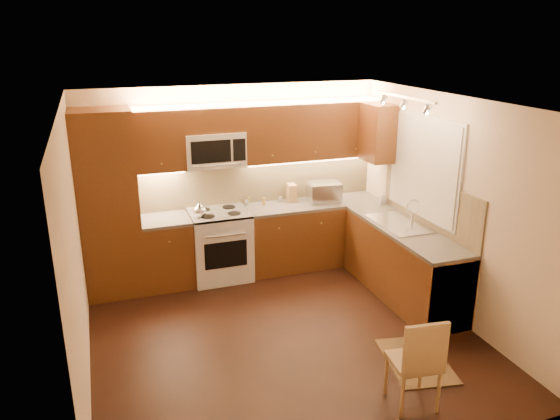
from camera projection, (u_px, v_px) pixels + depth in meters
name	position (u px, v px, depth m)	size (l,w,h in m)	color
floor	(284.00, 335.00, 5.89)	(4.00, 4.00, 0.01)	black
ceiling	(284.00, 103.00, 5.10)	(4.00, 4.00, 0.01)	beige
wall_back	(234.00, 179.00, 7.28)	(4.00, 0.01, 2.50)	beige
wall_front	(382.00, 323.00, 3.70)	(4.00, 0.01, 2.50)	beige
wall_left	(75.00, 253.00, 4.87)	(0.01, 4.00, 2.50)	beige
wall_right	(450.00, 208.00, 6.11)	(0.01, 4.00, 2.50)	beige
pantry	(108.00, 205.00, 6.53)	(0.70, 0.60, 2.30)	#4E2910
base_cab_back_left	(167.00, 253.00, 6.96)	(0.62, 0.60, 0.86)	#4E2910
counter_back_left	(165.00, 220.00, 6.82)	(0.62, 0.60, 0.04)	#383533
base_cab_back_right	(313.00, 234.00, 7.60)	(1.92, 0.60, 0.86)	#4E2910
counter_back_right	(314.00, 204.00, 7.46)	(1.92, 0.60, 0.04)	#383533
base_cab_right	(403.00, 264.00, 6.64)	(0.60, 2.00, 0.86)	#4E2910
counter_right	(406.00, 230.00, 6.50)	(0.60, 2.00, 0.04)	#383533
dishwasher	(437.00, 288.00, 6.01)	(0.58, 0.60, 0.84)	silver
backsplash_back	(259.00, 181.00, 7.40)	(3.30, 0.02, 0.60)	tan
backsplash_right	(429.00, 202.00, 6.49)	(0.02, 2.00, 0.60)	tan
upper_cab_back_left	(158.00, 140.00, 6.62)	(0.62, 0.35, 0.75)	#4E2910
upper_cab_back_right	(311.00, 131.00, 7.25)	(1.92, 0.35, 0.75)	#4E2910
upper_cab_bridge	(213.00, 119.00, 6.77)	(0.76, 0.35, 0.31)	#4E2910
upper_cab_right_corner	(379.00, 133.00, 7.12)	(0.35, 0.50, 0.75)	#4E2910
stove	(220.00, 245.00, 7.15)	(0.76, 0.65, 0.92)	silver
microwave	(214.00, 149.00, 6.87)	(0.76, 0.38, 0.44)	silver
window_frame	(424.00, 167.00, 6.49)	(0.03, 1.44, 1.24)	silver
window_blinds	(423.00, 167.00, 6.49)	(0.02, 1.36, 1.16)	silver
sink	(400.00, 218.00, 6.60)	(0.52, 0.86, 0.15)	silver
faucet	(413.00, 211.00, 6.63)	(0.20, 0.04, 0.30)	silver
track_light_bar	(404.00, 97.00, 5.95)	(0.04, 1.20, 0.03)	silver
kettle	(199.00, 209.00, 6.78)	(0.18, 0.18, 0.20)	silver
toaster_oven	(324.00, 192.00, 7.47)	(0.44, 0.33, 0.26)	silver
knife_block	(292.00, 193.00, 7.47)	(0.11, 0.18, 0.24)	#976C44
spice_jar_a	(247.00, 202.00, 7.32)	(0.05, 0.05, 0.09)	silver
spice_jar_b	(249.00, 200.00, 7.38)	(0.05, 0.05, 0.10)	olive
spice_jar_c	(280.00, 199.00, 7.45)	(0.05, 0.05, 0.09)	silver
spice_jar_d	(264.00, 201.00, 7.32)	(0.04, 0.04, 0.10)	#AE8934
soap_bottle	(383.00, 198.00, 7.37)	(0.07, 0.08, 0.16)	#BCBDC1
rug	(416.00, 361.00, 5.42)	(0.58, 0.87, 0.01)	black
dining_chair	(414.00, 359.00, 4.69)	(0.39, 0.39, 0.89)	#976C44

